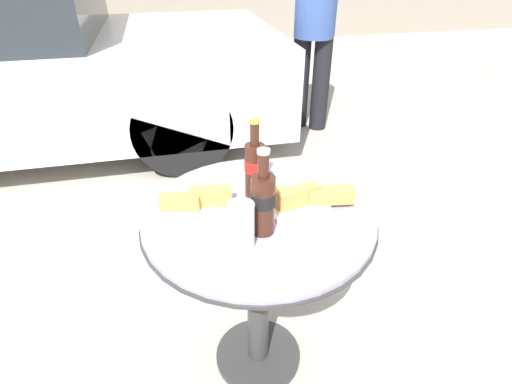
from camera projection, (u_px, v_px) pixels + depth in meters
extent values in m
plane|color=#A8A093|center=(258.00, 356.00, 1.58)|extent=(30.00, 30.00, 0.00)
cylinder|color=#333333|center=(258.00, 354.00, 1.57)|extent=(0.33, 0.33, 0.02)
cylinder|color=#333333|center=(258.00, 293.00, 1.40)|extent=(0.08, 0.08, 0.66)
cylinder|color=#333333|center=(259.00, 219.00, 1.22)|extent=(0.72, 0.72, 0.01)
cylinder|color=#9E93B2|center=(259.00, 215.00, 1.22)|extent=(0.70, 0.70, 0.02)
cylinder|color=#3D1E14|center=(263.00, 205.00, 1.08)|extent=(0.07, 0.07, 0.18)
cylinder|color=black|center=(263.00, 199.00, 1.07)|extent=(0.07, 0.07, 0.04)
cylinder|color=#3D1E14|center=(263.00, 165.00, 1.02)|extent=(0.03, 0.03, 0.07)
cylinder|color=silver|center=(264.00, 151.00, 1.00)|extent=(0.03, 0.03, 0.01)
cylinder|color=#3D1E14|center=(255.00, 171.00, 1.24)|extent=(0.06, 0.06, 0.18)
cylinder|color=red|center=(255.00, 165.00, 1.23)|extent=(0.06, 0.06, 0.04)
cylinder|color=#3D1E14|center=(255.00, 134.00, 1.18)|extent=(0.03, 0.03, 0.07)
cylinder|color=gold|center=(255.00, 121.00, 1.15)|extent=(0.03, 0.03, 0.01)
cylinder|color=black|center=(241.00, 230.00, 1.05)|extent=(0.07, 0.07, 0.10)
cylinder|color=silver|center=(241.00, 225.00, 1.04)|extent=(0.07, 0.07, 0.13)
cylinder|color=silver|center=(297.00, 206.00, 1.23)|extent=(0.21, 0.21, 0.01)
cube|color=white|center=(297.00, 205.00, 1.22)|extent=(0.18, 0.18, 0.00)
cube|color=#C68E47|center=(272.00, 199.00, 1.19)|extent=(0.12, 0.04, 0.06)
cube|color=#C68E47|center=(298.00, 196.00, 1.21)|extent=(0.14, 0.07, 0.06)
cube|color=#C68E47|center=(331.00, 195.00, 1.22)|extent=(0.15, 0.07, 0.05)
cylinder|color=silver|center=(196.00, 209.00, 1.21)|extent=(0.24, 0.24, 0.01)
cube|color=white|center=(196.00, 207.00, 1.21)|extent=(0.16, 0.16, 0.00)
cube|color=#C68E47|center=(180.00, 202.00, 1.19)|extent=(0.13, 0.07, 0.05)
cube|color=#C68E47|center=(210.00, 196.00, 1.21)|extent=(0.13, 0.06, 0.06)
cylinder|color=black|center=(171.00, 66.00, 4.03)|extent=(0.67, 0.22, 0.67)
cylinder|color=black|center=(182.00, 126.00, 2.70)|extent=(0.67, 0.22, 0.67)
cylinder|color=black|center=(300.00, 83.00, 3.39)|extent=(0.14, 0.14, 0.75)
cylinder|color=black|center=(320.00, 85.00, 3.34)|extent=(0.14, 0.14, 0.75)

